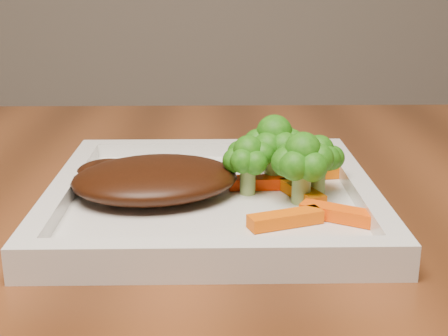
{
  "coord_description": "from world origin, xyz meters",
  "views": [
    {
      "loc": [
        -0.52,
        -0.57,
        0.95
      ],
      "look_at": [
        -0.51,
        -0.07,
        0.79
      ],
      "focal_mm": 50.0,
      "sensor_mm": 36.0,
      "label": 1
    }
  ],
  "objects": [
    {
      "name": "plate",
      "position": [
        -0.52,
        -0.07,
        0.76
      ],
      "size": [
        0.27,
        0.27,
        0.01
      ],
      "primitive_type": "cube",
      "color": "silver",
      "rests_on": "dining_table"
    },
    {
      "name": "steak",
      "position": [
        -0.56,
        -0.07,
        0.78
      ],
      "size": [
        0.16,
        0.14,
        0.03
      ],
      "primitive_type": "ellipsoid",
      "rotation": [
        0.0,
        0.0,
        0.21
      ],
      "color": "#351508",
      "rests_on": "plate"
    },
    {
      "name": "broccoli_0",
      "position": [
        -0.46,
        -0.04,
        0.8
      ],
      "size": [
        0.07,
        0.07,
        0.07
      ],
      "primitive_type": null,
      "rotation": [
        0.0,
        0.0,
        -0.22
      ],
      "color": "#137416",
      "rests_on": "plate"
    },
    {
      "name": "broccoli_1",
      "position": [
        -0.43,
        -0.07,
        0.79
      ],
      "size": [
        0.06,
        0.06,
        0.06
      ],
      "primitive_type": null,
      "rotation": [
        0.0,
        0.0,
        -0.19
      ],
      "color": "#316510",
      "rests_on": "plate"
    },
    {
      "name": "broccoli_2",
      "position": [
        -0.44,
        -0.09,
        0.79
      ],
      "size": [
        0.06,
        0.06,
        0.06
      ],
      "primitive_type": null,
      "rotation": [
        0.0,
        0.0,
        -0.0
      ],
      "color": "#1B7A14",
      "rests_on": "plate"
    },
    {
      "name": "broccoli_3",
      "position": [
        -0.49,
        -0.07,
        0.79
      ],
      "size": [
        0.06,
        0.06,
        0.06
      ],
      "primitive_type": null,
      "rotation": [
        0.0,
        0.0,
        -0.39
      ],
      "color": "#1D6611",
      "rests_on": "plate"
    },
    {
      "name": "carrot_0",
      "position": [
        -0.46,
        -0.14,
        0.77
      ],
      "size": [
        0.06,
        0.03,
        0.01
      ],
      "primitive_type": "cube",
      "rotation": [
        0.0,
        0.0,
        0.35
      ],
      "color": "#ED5A03",
      "rests_on": "plate"
    },
    {
      "name": "carrot_1",
      "position": [
        -0.42,
        -0.13,
        0.77
      ],
      "size": [
        0.06,
        0.04,
        0.01
      ],
      "primitive_type": "cube",
      "rotation": [
        0.0,
        0.0,
        -0.51
      ],
      "color": "#FE4F04",
      "rests_on": "plate"
    },
    {
      "name": "carrot_3",
      "position": [
        -0.41,
        -0.02,
        0.77
      ],
      "size": [
        0.06,
        0.02,
        0.01
      ],
      "primitive_type": "cube",
      "rotation": [
        0.0,
        0.0,
        0.16
      ],
      "color": "#E96203",
      "rests_on": "plate"
    },
    {
      "name": "carrot_5",
      "position": [
        -0.44,
        -0.08,
        0.77
      ],
      "size": [
        0.03,
        0.06,
        0.01
      ],
      "primitive_type": "cube",
      "rotation": [
        0.0,
        0.0,
        -1.17
      ],
      "color": "#C75A03",
      "rests_on": "plate"
    },
    {
      "name": "carrot_6",
      "position": [
        -0.47,
        -0.05,
        0.77
      ],
      "size": [
        0.06,
        0.02,
        0.01
      ],
      "primitive_type": "cube",
      "rotation": [
        0.0,
        0.0,
        0.03
      ],
      "color": "#F83204",
      "rests_on": "plate"
    }
  ]
}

